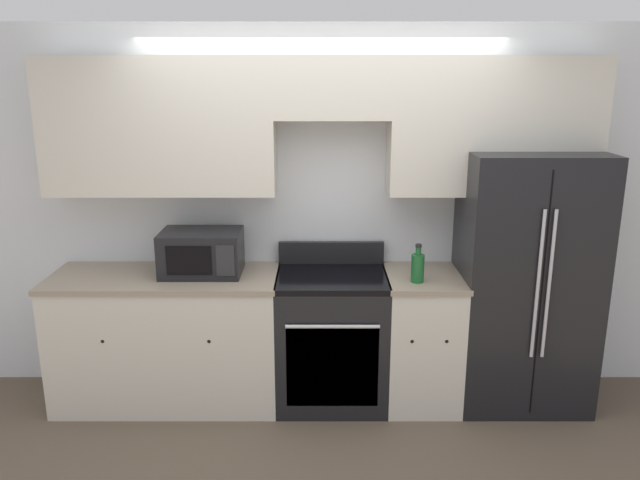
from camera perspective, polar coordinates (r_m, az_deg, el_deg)
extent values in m
plane|color=brown|center=(4.37, 0.01, -16.25)|extent=(12.00, 12.00, 0.00)
cube|color=silver|center=(4.50, -0.01, 2.59)|extent=(8.00, 0.06, 2.60)
cube|color=beige|center=(4.35, -14.58, 10.04)|extent=(1.54, 0.33, 0.90)
cube|color=beige|center=(4.20, 1.01, 13.75)|extent=(0.76, 0.33, 0.41)
cube|color=beige|center=(4.37, 15.49, 10.00)|extent=(1.39, 0.33, 0.90)
cube|color=beige|center=(4.56, -13.82, -8.95)|extent=(1.54, 0.62, 0.90)
cube|color=gray|center=(4.40, -14.20, -3.37)|extent=(1.56, 0.64, 0.03)
sphere|color=black|center=(4.34, -19.36, -8.74)|extent=(0.03, 0.03, 0.03)
sphere|color=black|center=(4.17, -10.22, -9.10)|extent=(0.03, 0.03, 0.03)
cube|color=beige|center=(4.49, 9.11, -9.07)|extent=(0.50, 0.62, 0.90)
cube|color=gray|center=(4.32, 9.37, -3.42)|extent=(0.53, 0.64, 0.03)
sphere|color=black|center=(4.15, 8.29, -9.13)|extent=(0.03, 0.03, 0.03)
sphere|color=black|center=(4.19, 11.39, -9.05)|extent=(0.03, 0.03, 0.03)
cube|color=black|center=(4.44, 0.95, -9.22)|extent=(0.76, 0.62, 0.89)
cube|color=black|center=(4.18, 1.02, -11.50)|extent=(0.61, 0.01, 0.57)
cube|color=black|center=(4.27, 0.97, -3.50)|extent=(0.76, 0.62, 0.04)
cube|color=black|center=(4.50, 0.91, -1.16)|extent=(0.76, 0.04, 0.16)
cylinder|color=silver|center=(4.04, 1.05, -7.92)|extent=(0.61, 0.02, 0.02)
cube|color=black|center=(4.56, 17.90, -3.34)|extent=(0.89, 0.76, 1.78)
cube|color=black|center=(4.23, 19.42, -4.94)|extent=(0.01, 0.01, 1.64)
cylinder|color=#B7B7BC|center=(4.17, 19.19, -3.92)|extent=(0.02, 0.02, 0.98)
cylinder|color=#B7B7BC|center=(4.19, 20.09, -3.90)|extent=(0.02, 0.02, 0.98)
cube|color=black|center=(4.33, -10.89, -1.13)|extent=(0.54, 0.37, 0.30)
cube|color=black|center=(4.17, -12.02, -1.86)|extent=(0.30, 0.01, 0.19)
cube|color=#262628|center=(4.12, -8.78, -1.88)|extent=(0.12, 0.01, 0.21)
cylinder|color=#195928|center=(4.15, 8.80, -2.58)|extent=(0.09, 0.09, 0.19)
cylinder|color=#195928|center=(4.12, 8.86, -1.00)|extent=(0.04, 0.04, 0.05)
cylinder|color=black|center=(4.11, 8.88, -0.52)|extent=(0.04, 0.04, 0.02)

